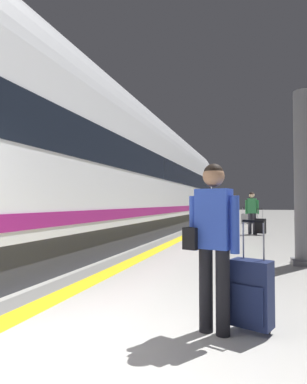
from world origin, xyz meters
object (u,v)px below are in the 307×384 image
(rolling_suitcase_foreground, at_px, (252,293))
(platform_pillar, at_px, (305,181))
(passenger_mid, at_px, (252,210))
(traveller_foreground, at_px, (212,234))
(high_speed_train, at_px, (124,169))
(passenger_far, at_px, (250,208))
(suitcase_mid, at_px, (261,226))
(suitcase_far, at_px, (244,218))
(passenger_near, at_px, (234,208))
(suitcase_near, at_px, (227,221))

(rolling_suitcase_foreground, bearing_deg, platform_pillar, 75.75)
(passenger_mid, relative_size, platform_pillar, 0.47)
(traveller_foreground, bearing_deg, high_speed_train, 117.93)
(passenger_far, bearing_deg, passenger_mid, -88.39)
(passenger_mid, distance_m, platform_pillar, 6.56)
(traveller_foreground, height_order, passenger_far, traveller_foreground)
(rolling_suitcase_foreground, xyz_separation_m, suitcase_mid, (0.21, 10.33, -0.03))
(suitcase_mid, relative_size, suitcase_far, 1.03)
(high_speed_train, height_order, passenger_near, high_speed_train)
(suitcase_mid, bearing_deg, platform_pillar, -82.59)
(passenger_near, bearing_deg, platform_pillar, -77.49)
(suitcase_near, height_order, platform_pillar, platform_pillar)
(passenger_near, xyz_separation_m, passenger_far, (0.69, 4.46, -0.09))
(passenger_near, distance_m, suitcase_near, 0.76)
(high_speed_train, bearing_deg, suitcase_far, 67.73)
(passenger_mid, xyz_separation_m, suitcase_mid, (0.32, -0.14, -0.64))
(traveller_foreground, bearing_deg, passenger_far, 89.83)
(high_speed_train, xyz_separation_m, suitcase_mid, (4.76, 2.55, -2.15))
(passenger_mid, height_order, platform_pillar, platform_pillar)
(traveller_foreground, xyz_separation_m, passenger_mid, (0.25, 10.60, 0.03))
(suitcase_mid, height_order, suitcase_far, suitcase_mid)
(rolling_suitcase_foreground, xyz_separation_m, suitcase_near, (-1.32, 13.00, -0.02))
(traveller_foreground, bearing_deg, passenger_near, 92.75)
(high_speed_train, bearing_deg, suitcase_mid, 28.20)
(platform_pillar, bearing_deg, passenger_mid, 100.05)
(traveller_foreground, relative_size, rolling_suitcase_foreground, 1.51)
(passenger_near, bearing_deg, traveller_foreground, -87.25)
(high_speed_train, relative_size, traveller_foreground, 17.61)
(passenger_near, bearing_deg, suitcase_mid, -67.11)
(passenger_near, xyz_separation_m, suitcase_near, (-0.32, -0.21, -0.66))
(passenger_mid, relative_size, passenger_far, 1.07)
(high_speed_train, distance_m, suitcase_mid, 5.82)
(rolling_suitcase_foreground, distance_m, passenger_far, 17.68)
(traveller_foreground, height_order, suitcase_mid, traveller_foreground)
(traveller_foreground, xyz_separation_m, suitcase_far, (-0.27, 17.47, -0.62))
(high_speed_train, bearing_deg, passenger_mid, 31.27)
(traveller_foreground, xyz_separation_m, rolling_suitcase_foreground, (0.36, 0.13, -0.58))
(high_speed_train, xyz_separation_m, passenger_far, (4.24, 9.90, -1.57))
(passenger_far, relative_size, platform_pillar, 0.44)
(suitcase_near, bearing_deg, passenger_far, 77.79)
(suitcase_near, distance_m, suitcase_mid, 3.08)
(passenger_mid, height_order, suitcase_mid, passenger_mid)
(traveller_foreground, relative_size, suitcase_near, 1.57)
(suitcase_near, xyz_separation_m, platform_pillar, (2.35, -8.95, 1.36))
(traveller_foreground, relative_size, suitcase_mid, 1.60)
(traveller_foreground, height_order, passenger_mid, passenger_mid)
(suitcase_near, bearing_deg, passenger_mid, -64.32)
(rolling_suitcase_foreground, distance_m, platform_pillar, 4.39)
(high_speed_train, relative_size, passenger_far, 18.25)
(suitcase_near, xyz_separation_m, passenger_mid, (1.21, -2.52, 0.63))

